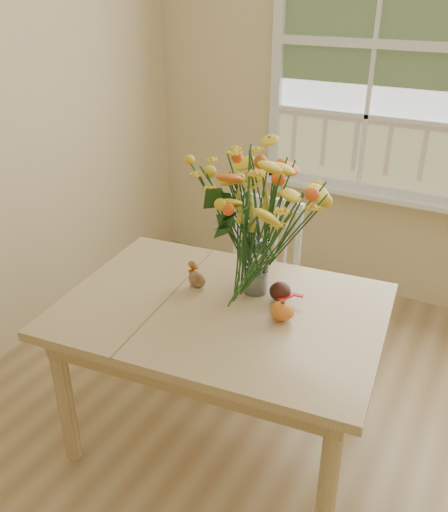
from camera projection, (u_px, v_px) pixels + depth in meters
The scene contains 6 objects.
dining_table at pixel (222, 325), 2.23m from camera, with size 1.38×1.05×0.69m.
windsor_chair at pixel (260, 271), 2.88m from camera, with size 0.43×0.41×0.85m.
flower_vase at pixel (258, 215), 2.14m from camera, with size 0.49×0.49×0.58m.
pumpkin at pixel (282, 312), 2.09m from camera, with size 0.09×0.09×0.07m, color #CE5D18.
turkey_figurine at pixel (197, 279), 2.30m from camera, with size 0.10×0.08×0.11m.
dark_gourd at pixel (280, 292), 2.21m from camera, with size 0.13×0.11×0.08m.
Camera 1 is at (0.25, -0.99, 1.87)m, focal length 38.00 mm.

